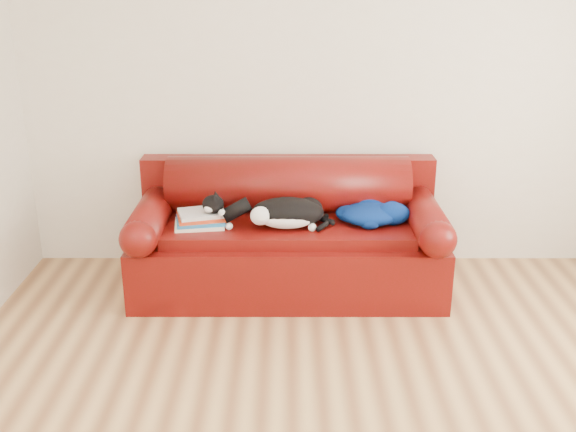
# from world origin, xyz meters

# --- Properties ---
(ground) EXTENTS (4.50, 4.50, 0.00)m
(ground) POSITION_xyz_m (0.00, 0.00, 0.00)
(ground) COLOR brown
(ground) RESTS_ON ground
(room_shell) EXTENTS (4.52, 4.02, 2.61)m
(room_shell) POSITION_xyz_m (0.12, 0.02, 1.67)
(room_shell) COLOR beige
(room_shell) RESTS_ON ground
(sofa_base) EXTENTS (2.10, 0.90, 0.50)m
(sofa_base) POSITION_xyz_m (-0.34, 1.49, 0.24)
(sofa_base) COLOR #3C0D02
(sofa_base) RESTS_ON ground
(sofa_back) EXTENTS (2.10, 1.01, 0.88)m
(sofa_back) POSITION_xyz_m (-0.34, 1.74, 0.54)
(sofa_back) COLOR #3C0D02
(sofa_back) RESTS_ON ground
(book_stack) EXTENTS (0.35, 0.30, 0.10)m
(book_stack) POSITION_xyz_m (-0.92, 1.41, 0.55)
(book_stack) COLOR silver
(book_stack) RESTS_ON sofa_base
(cat) EXTENTS (0.71, 0.38, 0.25)m
(cat) POSITION_xyz_m (-0.35, 1.37, 0.60)
(cat) COLOR black
(cat) RESTS_ON sofa_base
(blanket) EXTENTS (0.54, 0.44, 0.15)m
(blanket) POSITION_xyz_m (0.23, 1.48, 0.56)
(blanket) COLOR #021245
(blanket) RESTS_ON sofa_base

